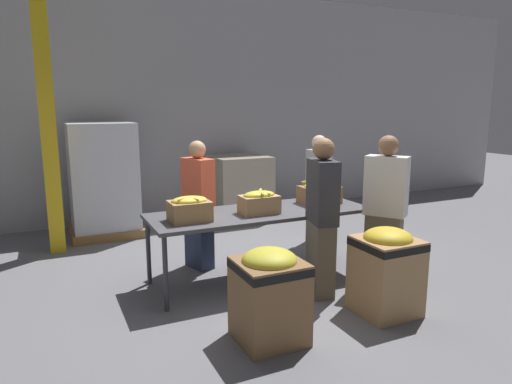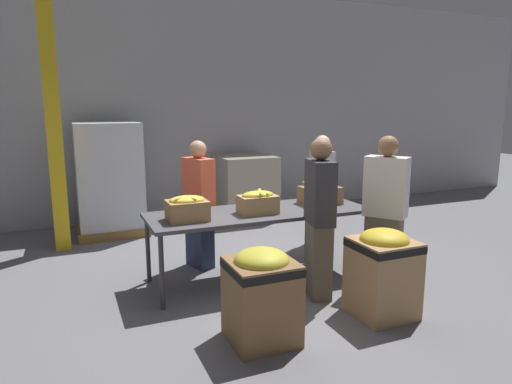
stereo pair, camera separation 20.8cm
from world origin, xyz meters
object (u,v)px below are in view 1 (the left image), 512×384
Objects in this scene: banana_box_1 at (259,202)px; pallet_stack_1 at (103,180)px; sorting_table at (260,215)px; volunteer_3 at (385,212)px; volunteer_2 at (198,206)px; pallet_stack_0 at (239,188)px; banana_box_2 at (319,192)px; support_pillar at (46,105)px; volunteer_0 at (318,191)px; donation_bin_1 at (386,268)px; volunteer_1 at (322,219)px; donation_bin_0 at (269,292)px; banana_box_0 at (189,208)px.

banana_box_1 is 3.12m from pallet_stack_1.
volunteer_3 is (1.19, -0.71, 0.08)m from sorting_table.
volunteer_2 is 1.41× the size of pallet_stack_0.
volunteer_3 is (1.72, -1.38, 0.05)m from volunteer_2.
banana_box_2 is 3.74m from support_pillar.
support_pillar reaches higher than sorting_table.
donation_bin_1 is (-0.61, -2.16, -0.34)m from volunteer_0.
volunteer_3 is 0.86m from donation_bin_1.
support_pillar is at bearing -103.48° from volunteer_0.
donation_bin_0 is (-0.93, -0.64, -0.40)m from volunteer_1.
banana_box_2 is at bearing 84.82° from donation_bin_1.
volunteer_3 is (1.25, -0.62, -0.11)m from banana_box_1.
banana_box_1 is (-0.06, -0.09, 0.18)m from sorting_table.
volunteer_0 is at bearing -20.39° from support_pillar.
banana_box_0 is 0.26× the size of volunteer_0.
banana_box_0 is at bearing -59.92° from volunteer_0.
volunteer_0 is at bearing -16.68° from volunteer_1.
pallet_stack_0 is at bearing -161.29° from volunteer_0.
support_pillar reaches higher than pallet_stack_1.
banana_box_1 is 0.90× the size of banana_box_2.
support_pillar reaches higher than donation_bin_1.
volunteer_3 is 1.50× the size of pallet_stack_0.
banana_box_0 is 1.71m from banana_box_2.
volunteer_2 is (-0.52, 0.67, 0.03)m from sorting_table.
banana_box_1 is 3.19m from support_pillar.
volunteer_1 reaches higher than volunteer_0.
pallet_stack_1 is (-0.86, 2.07, 0.07)m from volunteer_2.
volunteer_2 is at bearing 15.77° from volunteer_3.
volunteer_1 is at bearing 117.48° from donation_bin_1.
donation_bin_0 is at bearing -134.82° from banana_box_2.
pallet_stack_1 is at bearing 130.02° from banana_box_2.
volunteer_2 is at bearing -77.59° from volunteer_0.
donation_bin_1 is (-0.48, -0.60, -0.38)m from volunteer_3.
volunteer_2 is at bearing 89.22° from donation_bin_0.
volunteer_3 is at bearing -26.34° from banana_box_1.
donation_bin_1 is (0.71, -1.32, -0.31)m from sorting_table.
volunteer_1 is 1.06× the size of volunteer_2.
support_pillar is (-2.82, 3.44, 1.55)m from donation_bin_1.
banana_box_0 is at bearing -60.61° from support_pillar.
volunteer_2 is 2.20m from volunteer_3.
banana_box_2 is (0.84, 0.08, 0.18)m from sorting_table.
sorting_table is 3.10× the size of donation_bin_0.
sorting_table is 0.89m from banana_box_0.
banana_box_1 is at bearing 68.23° from donation_bin_0.
banana_box_0 is 2.87m from pallet_stack_1.
banana_box_2 is 1.49m from volunteer_2.
volunteer_3 reaches higher than volunteer_1.
volunteer_0 is at bearing 23.16° from banana_box_0.
donation_bin_1 reaches higher than sorting_table.
sorting_table is at bearing 23.62° from volunteer_3.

